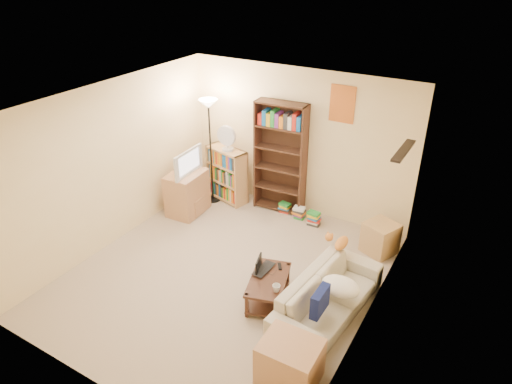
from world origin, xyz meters
TOP-DOWN VIEW (x-y plane):
  - room at (0.00, 0.01)m, footprint 4.50×4.54m
  - sofa at (1.55, 0.01)m, footprint 1.97×1.09m
  - navy_pillow at (1.60, -0.39)m, footprint 0.11×0.35m
  - cream_blanket at (1.68, 0.04)m, footprint 0.49×0.35m
  - tabby_cat at (1.39, 0.73)m, footprint 0.42×0.18m
  - coffee_table at (0.79, -0.18)m, footprint 0.66×0.91m
  - laptop at (0.71, -0.06)m, footprint 0.40×0.28m
  - laptop_screen at (0.60, -0.10)m, footprint 0.09×0.27m
  - mug at (1.00, -0.35)m, footprint 0.17×0.17m
  - tv_remote at (0.81, 0.11)m, footprint 0.12×0.15m
  - tv_stand at (-1.54, 1.13)m, footprint 0.54×0.73m
  - television at (-1.54, 1.13)m, footprint 0.76×0.18m
  - tall_bookshelf at (-0.22, 2.05)m, footprint 0.90×0.35m
  - short_bookshelf at (-1.21, 1.87)m, footprint 0.83×0.49m
  - desk_fan at (-1.15, 1.82)m, footprint 0.36×0.20m
  - floor_lamp at (-1.43, 1.71)m, footprint 0.32×0.32m
  - side_table at (1.72, 1.65)m, footprint 0.57×0.57m
  - end_cabinet at (1.60, -1.15)m, footprint 0.62×0.52m
  - book_stacks at (0.27, 1.91)m, footprint 0.83×0.31m

SIDE VIEW (x-z plane):
  - book_stacks at x=0.27m, z-range -0.02..0.23m
  - coffee_table at x=0.79m, z-range 0.04..0.41m
  - side_table at x=1.72m, z-range 0.00..0.50m
  - end_cabinet at x=1.60m, z-range 0.00..0.51m
  - sofa at x=1.55m, z-range 0.00..0.53m
  - tv_remote at x=0.81m, z-range 0.36..0.38m
  - tv_stand at x=-1.54m, z-range 0.00..0.75m
  - laptop at x=0.71m, z-range 0.36..0.39m
  - mug at x=1.00m, z-range 0.36..0.46m
  - cream_blanket at x=1.68m, z-range 0.35..0.56m
  - laptop_screen at x=0.60m, z-range 0.38..0.56m
  - short_bookshelf at x=-1.21m, z-range 0.00..1.00m
  - navy_pillow at x=1.60m, z-range 0.35..0.67m
  - tabby_cat at x=1.39m, z-range 0.53..0.67m
  - television at x=-1.54m, z-range 0.75..1.19m
  - tall_bookshelf at x=-0.22m, z-range 0.06..2.01m
  - desk_fan at x=-1.15m, z-range 1.01..1.47m
  - floor_lamp at x=-1.43m, z-range 0.57..2.47m
  - room at x=0.00m, z-range 0.36..2.88m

